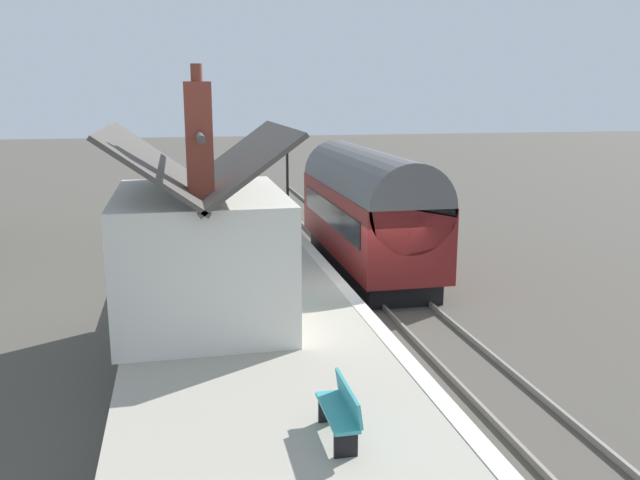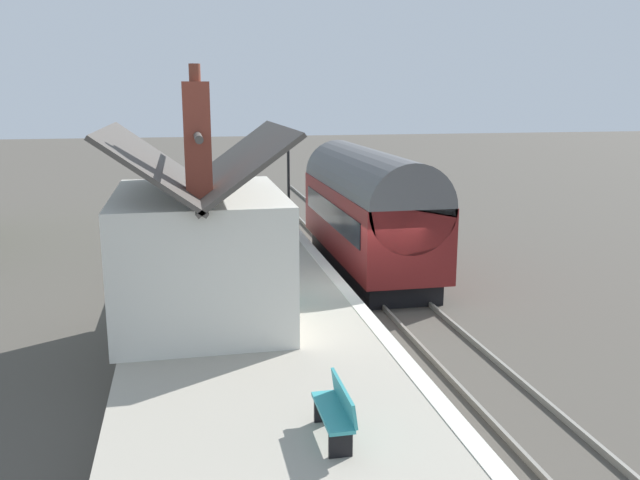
{
  "view_description": "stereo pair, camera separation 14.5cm",
  "coord_description": "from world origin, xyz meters",
  "px_view_note": "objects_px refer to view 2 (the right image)",
  "views": [
    {
      "loc": [
        -17.85,
        5.55,
        6.24
      ],
      "look_at": [
        1.07,
        1.5,
        1.94
      ],
      "focal_mm": 37.35,
      "sensor_mm": 36.0,
      "label": 1
    },
    {
      "loc": [
        -17.88,
        5.41,
        6.24
      ],
      "look_at": [
        1.07,
        1.5,
        1.94
      ],
      "focal_mm": 37.35,
      "sensor_mm": 36.0,
      "label": 2
    }
  ],
  "objects_px": {
    "station_building": "(201,249)",
    "lamp_post_platform": "(288,163)",
    "bench_platform_end": "(238,212)",
    "planter_corner_building": "(275,230)",
    "planter_by_door": "(182,259)",
    "planter_bench_left": "(169,217)",
    "bench_by_lamp": "(336,410)",
    "train": "(368,209)",
    "planter_under_sign": "(258,209)",
    "station_sign_board": "(289,210)",
    "bench_near_building": "(254,243)",
    "planter_edge_far": "(219,228)"
  },
  "relations": [
    {
      "from": "planter_corner_building",
      "to": "planter_bench_left",
      "type": "distance_m",
      "value": 5.7
    },
    {
      "from": "planter_by_door",
      "to": "bench_platform_end",
      "type": "bearing_deg",
      "value": -18.39
    },
    {
      "from": "bench_by_lamp",
      "to": "planter_corner_building",
      "type": "bearing_deg",
      "value": -4.01
    },
    {
      "from": "planter_by_door",
      "to": "lamp_post_platform",
      "type": "distance_m",
      "value": 6.32
    },
    {
      "from": "lamp_post_platform",
      "to": "bench_platform_end",
      "type": "bearing_deg",
      "value": 32.46
    },
    {
      "from": "bench_platform_end",
      "to": "lamp_post_platform",
      "type": "relative_size",
      "value": 0.35
    },
    {
      "from": "planter_corner_building",
      "to": "lamp_post_platform",
      "type": "bearing_deg",
      "value": -29.83
    },
    {
      "from": "bench_platform_end",
      "to": "lamp_post_platform",
      "type": "xyz_separation_m",
      "value": [
        -2.66,
        -1.69,
        2.27
      ]
    },
    {
      "from": "planter_under_sign",
      "to": "station_sign_board",
      "type": "height_order",
      "value": "station_sign_board"
    },
    {
      "from": "planter_corner_building",
      "to": "planter_bench_left",
      "type": "xyz_separation_m",
      "value": [
        4.23,
        3.82,
        -0.18
      ]
    },
    {
      "from": "bench_near_building",
      "to": "planter_bench_left",
      "type": "relative_size",
      "value": 1.35
    },
    {
      "from": "planter_bench_left",
      "to": "station_sign_board",
      "type": "distance_m",
      "value": 6.13
    },
    {
      "from": "bench_near_building",
      "to": "planter_bench_left",
      "type": "xyz_separation_m",
      "value": [
        6.25,
        2.83,
        -0.18
      ]
    },
    {
      "from": "bench_near_building",
      "to": "planter_bench_left",
      "type": "height_order",
      "value": "bench_near_building"
    },
    {
      "from": "planter_by_door",
      "to": "planter_bench_left",
      "type": "xyz_separation_m",
      "value": [
        7.29,
        0.52,
        -0.03
      ]
    },
    {
      "from": "bench_near_building",
      "to": "bench_by_lamp",
      "type": "distance_m",
      "value": 11.96
    },
    {
      "from": "bench_by_lamp",
      "to": "lamp_post_platform",
      "type": "xyz_separation_m",
      "value": [
        15.18,
        -1.67,
        2.27
      ]
    },
    {
      "from": "bench_by_lamp",
      "to": "lamp_post_platform",
      "type": "relative_size",
      "value": 0.35
    },
    {
      "from": "station_building",
      "to": "bench_by_lamp",
      "type": "distance_m",
      "value": 6.73
    },
    {
      "from": "planter_bench_left",
      "to": "planter_by_door",
      "type": "bearing_deg",
      "value": -175.9
    },
    {
      "from": "station_sign_board",
      "to": "bench_by_lamp",
      "type": "bearing_deg",
      "value": 173.96
    },
    {
      "from": "planter_bench_left",
      "to": "station_sign_board",
      "type": "height_order",
      "value": "station_sign_board"
    },
    {
      "from": "bench_by_lamp",
      "to": "station_sign_board",
      "type": "relative_size",
      "value": 0.89
    },
    {
      "from": "bench_by_lamp",
      "to": "station_building",
      "type": "bearing_deg",
      "value": 16.17
    },
    {
      "from": "planter_under_sign",
      "to": "lamp_post_platform",
      "type": "relative_size",
      "value": 0.18
    },
    {
      "from": "planter_by_door",
      "to": "planter_bench_left",
      "type": "bearing_deg",
      "value": 4.1
    },
    {
      "from": "planter_edge_far",
      "to": "bench_by_lamp",
      "type": "bearing_deg",
      "value": -176.33
    },
    {
      "from": "planter_by_door",
      "to": "station_sign_board",
      "type": "height_order",
      "value": "station_sign_board"
    },
    {
      "from": "station_building",
      "to": "lamp_post_platform",
      "type": "height_order",
      "value": "station_building"
    },
    {
      "from": "lamp_post_platform",
      "to": "station_sign_board",
      "type": "xyz_separation_m",
      "value": [
        -1.23,
        0.19,
        -1.56
      ]
    },
    {
      "from": "station_sign_board",
      "to": "station_building",
      "type": "bearing_deg",
      "value": 156.36
    },
    {
      "from": "planter_under_sign",
      "to": "planter_by_door",
      "type": "height_order",
      "value": "planter_under_sign"
    },
    {
      "from": "train",
      "to": "station_building",
      "type": "xyz_separation_m",
      "value": [
        -6.63,
        5.98,
        0.38
      ]
    },
    {
      "from": "train",
      "to": "station_sign_board",
      "type": "height_order",
      "value": "train"
    },
    {
      "from": "lamp_post_platform",
      "to": "station_sign_board",
      "type": "relative_size",
      "value": 2.53
    },
    {
      "from": "bench_platform_end",
      "to": "planter_corner_building",
      "type": "distance_m",
      "value": 3.98
    },
    {
      "from": "bench_by_lamp",
      "to": "station_sign_board",
      "type": "height_order",
      "value": "station_sign_board"
    },
    {
      "from": "bench_near_building",
      "to": "lamp_post_platform",
      "type": "distance_m",
      "value": 4.29
    },
    {
      "from": "train",
      "to": "station_building",
      "type": "relative_size",
      "value": 1.65
    },
    {
      "from": "train",
      "to": "station_building",
      "type": "distance_m",
      "value": 8.93
    },
    {
      "from": "bench_platform_end",
      "to": "planter_bench_left",
      "type": "bearing_deg",
      "value": 82.44
    },
    {
      "from": "bench_near_building",
      "to": "bench_platform_end",
      "type": "xyz_separation_m",
      "value": [
        5.88,
        0.01,
        0.0
      ]
    },
    {
      "from": "planter_under_sign",
      "to": "planter_bench_left",
      "type": "height_order",
      "value": "planter_under_sign"
    },
    {
      "from": "station_building",
      "to": "planter_corner_building",
      "type": "height_order",
      "value": "station_building"
    },
    {
      "from": "planter_edge_far",
      "to": "lamp_post_platform",
      "type": "bearing_deg",
      "value": -88.2
    },
    {
      "from": "train",
      "to": "planter_under_sign",
      "type": "bearing_deg",
      "value": 27.81
    },
    {
      "from": "bench_platform_end",
      "to": "lamp_post_platform",
      "type": "distance_m",
      "value": 3.88
    },
    {
      "from": "station_building",
      "to": "planter_bench_left",
      "type": "height_order",
      "value": "station_building"
    },
    {
      "from": "planter_under_sign",
      "to": "planter_corner_building",
      "type": "relative_size",
      "value": 0.8
    },
    {
      "from": "planter_under_sign",
      "to": "planter_by_door",
      "type": "bearing_deg",
      "value": 158.2
    }
  ]
}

